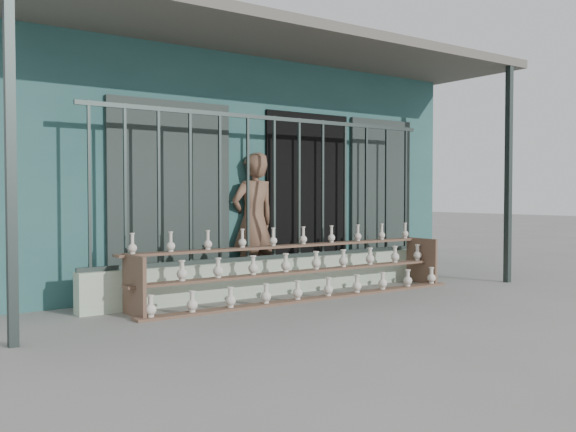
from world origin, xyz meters
TOP-DOWN VIEW (x-y plane):
  - ground at (0.00, 0.00)m, footprint 60.00×60.00m
  - workshop_building at (0.00, 4.23)m, footprint 7.40×6.60m
  - parapet_wall at (0.00, 1.30)m, footprint 5.00×0.20m
  - security_fence at (-0.00, 1.30)m, footprint 5.00×0.04m
  - shelf_rack at (0.12, 0.89)m, footprint 4.50×0.68m
  - elderly_woman at (-0.06, 1.70)m, footprint 0.69×0.48m

SIDE VIEW (x-z plane):
  - ground at x=0.00m, z-range 0.00..0.00m
  - parapet_wall at x=0.00m, z-range 0.00..0.45m
  - shelf_rack at x=0.12m, z-range -0.07..0.78m
  - elderly_woman at x=-0.06m, z-range 0.00..1.81m
  - security_fence at x=0.00m, z-range 0.45..2.25m
  - workshop_building at x=0.00m, z-range 0.02..3.23m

